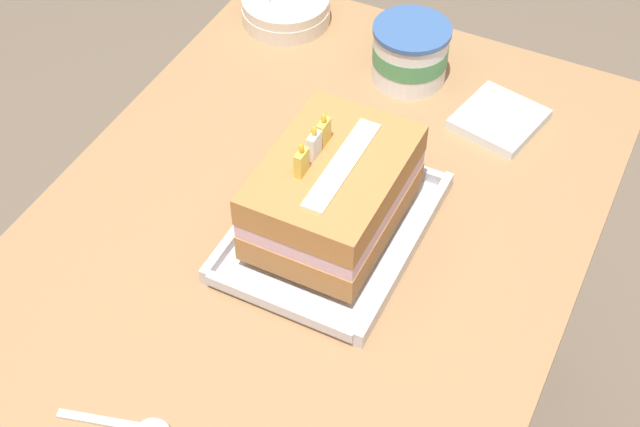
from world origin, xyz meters
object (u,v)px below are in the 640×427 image
(bowl_stack, at_px, (286,9))
(serving_spoon_near_tray, at_px, (143,426))
(ice_cream_tub, at_px, (413,54))
(birthday_cake, at_px, (332,193))
(napkin_pile, at_px, (499,119))
(foil_tray, at_px, (331,230))

(bowl_stack, xyz_separation_m, serving_spoon_near_tray, (-0.75, -0.22, -0.02))
(bowl_stack, relative_size, ice_cream_tub, 1.23)
(birthday_cake, relative_size, ice_cream_tub, 1.89)
(napkin_pile, bearing_deg, birthday_cake, 157.46)
(birthday_cake, height_order, ice_cream_tub, birthday_cake)
(foil_tray, xyz_separation_m, serving_spoon_near_tray, (-0.35, 0.06, -0.00))
(bowl_stack, distance_m, napkin_pile, 0.42)
(birthday_cake, xyz_separation_m, bowl_stack, (0.40, 0.28, -0.06))
(bowl_stack, height_order, napkin_pile, bowl_stack)
(serving_spoon_near_tray, bearing_deg, bowl_stack, 16.09)
(ice_cream_tub, xyz_separation_m, napkin_pile, (-0.04, -0.16, -0.04))
(foil_tray, xyz_separation_m, bowl_stack, (0.40, 0.28, 0.02))
(serving_spoon_near_tray, bearing_deg, foil_tray, -9.94)
(ice_cream_tub, xyz_separation_m, serving_spoon_near_tray, (-0.70, 0.03, -0.04))
(bowl_stack, height_order, serving_spoon_near_tray, bowl_stack)
(foil_tray, distance_m, ice_cream_tub, 0.35)
(napkin_pile, bearing_deg, foil_tray, 157.48)
(ice_cream_tub, distance_m, napkin_pile, 0.17)
(bowl_stack, relative_size, napkin_pile, 1.07)
(ice_cream_tub, bearing_deg, serving_spoon_near_tray, 177.42)
(bowl_stack, xyz_separation_m, napkin_pile, (-0.09, -0.41, -0.01))
(birthday_cake, bearing_deg, serving_spoon_near_tray, 170.08)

